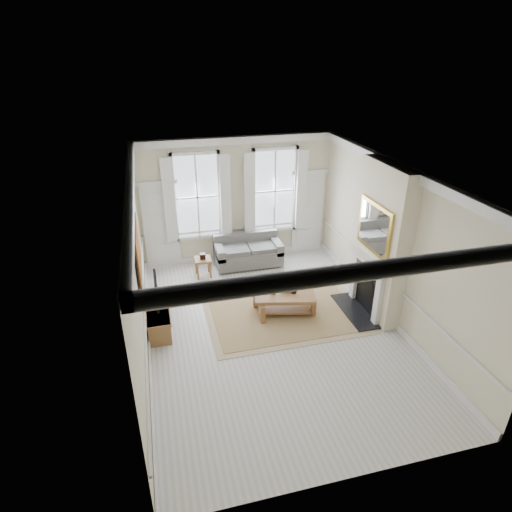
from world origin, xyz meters
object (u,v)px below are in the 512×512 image
object	(u,v)px
sofa	(248,252)
side_table	(203,262)
tv_stand	(158,317)
coffee_table	(284,296)

from	to	relation	value
sofa	side_table	xyz separation A→B (m)	(-1.28, -0.37, 0.04)
sofa	tv_stand	distance (m)	3.47
side_table	coffee_table	distance (m)	2.63
side_table	tv_stand	xyz separation A→B (m)	(-1.24, -2.02, -0.15)
side_table	tv_stand	world-z (taller)	same
side_table	sofa	bearing A→B (deg)	15.92
sofa	side_table	bearing A→B (deg)	-164.08
tv_stand	sofa	bearing A→B (deg)	43.31
sofa	side_table	world-z (taller)	sofa
sofa	side_table	size ratio (longest dim) A/B	3.54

